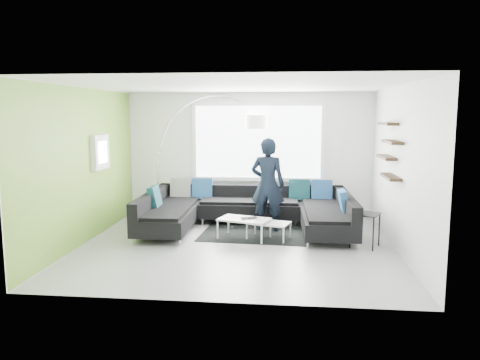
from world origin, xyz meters
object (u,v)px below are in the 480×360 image
object	(u,v)px
arc_lamp	(157,157)
side_table	(365,230)
person	(268,185)
coffee_table	(256,229)
sectional_sofa	(247,212)
laptop	(250,219)

from	to	relation	value
arc_lamp	side_table	distance (m)	4.77
person	coffee_table	bearing A→B (deg)	84.71
coffee_table	arc_lamp	bearing A→B (deg)	163.51
sectional_sofa	coffee_table	distance (m)	0.67
sectional_sofa	arc_lamp	bearing A→B (deg)	154.01
coffee_table	laptop	size ratio (longest dim) A/B	3.11
arc_lamp	person	distance (m)	2.68
sectional_sofa	laptop	world-z (taller)	sectional_sofa
side_table	laptop	size ratio (longest dim) A/B	1.59
sectional_sofa	side_table	world-z (taller)	sectional_sofa
coffee_table	person	world-z (taller)	person
sectional_sofa	person	distance (m)	0.68
side_table	person	world-z (taller)	person
sectional_sofa	laptop	size ratio (longest dim) A/B	10.89
person	arc_lamp	bearing A→B (deg)	-10.35
sectional_sofa	arc_lamp	distance (m)	2.50
laptop	coffee_table	bearing A→B (deg)	3.17
coffee_table	side_table	bearing A→B (deg)	7.72
coffee_table	laptop	xyz separation A→B (m)	(-0.12, -0.06, 0.21)
sectional_sofa	side_table	size ratio (longest dim) A/B	6.85
arc_lamp	sectional_sofa	bearing A→B (deg)	-33.46
sectional_sofa	coffee_table	bearing A→B (deg)	-70.79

